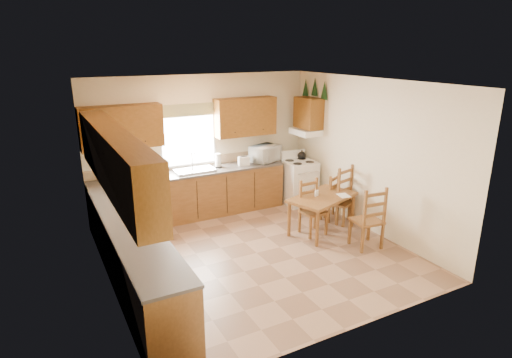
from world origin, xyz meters
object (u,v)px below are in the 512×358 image
chair_far_right (341,200)px  microwave (265,154)px  stove (299,183)px  chair_near_right (336,193)px  chair_near_left (367,217)px  dining_table (322,214)px  chair_far_left (313,208)px

chair_far_right → microwave: bearing=90.8°
stove → chair_near_right: chair_near_right is taller
chair_near_left → chair_far_right: chair_near_left is taller
dining_table → chair_near_left: 0.91m
chair_far_right → dining_table: bearing=171.4°
microwave → dining_table: size_ratio=0.44×
chair_near_left → chair_near_right: (0.28, 1.16, 0.02)m
microwave → chair_far_right: size_ratio=0.61×
chair_near_right → chair_far_left: size_ratio=1.14×
dining_table → chair_far_left: 0.25m
stove → dining_table: size_ratio=0.72×
stove → chair_far_left: chair_far_left is taller
chair_near_right → chair_far_right: (0.00, -0.15, -0.09)m
microwave → chair_near_right: bearing=-84.0°
microwave → chair_near_right: microwave is taller
chair_near_right → chair_far_left: 0.82m
microwave → chair_far_right: bearing=-86.3°
stove → microwave: 0.96m
stove → dining_table: 1.46m
stove → microwave: size_ratio=1.63×
microwave → stove: bearing=-50.6°
dining_table → chair_far_right: (0.55, 0.16, 0.12)m
chair_near_left → chair_far_right: (0.28, 1.01, -0.07)m
chair_far_right → chair_far_left: bearing=168.4°
chair_near_right → microwave: bearing=-78.0°
microwave → dining_table: (0.20, -1.73, -0.75)m
microwave → chair_far_left: size_ratio=0.58×
dining_table → chair_near_left: size_ratio=1.18×
microwave → chair_far_right: (0.75, -1.58, -0.63)m
chair_far_right → chair_near_right: bearing=65.5°
microwave → chair_near_left: size_ratio=0.52×
chair_near_left → dining_table: bearing=-65.7°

